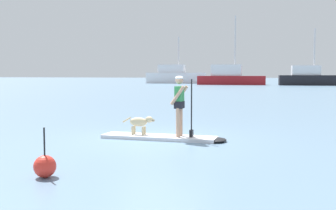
{
  "coord_description": "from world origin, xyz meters",
  "views": [
    {
      "loc": [
        3.22,
        -11.06,
        1.84
      ],
      "look_at": [
        0.0,
        1.0,
        0.9
      ],
      "focal_mm": 43.61,
      "sensor_mm": 36.0,
      "label": 1
    }
  ],
  "objects_px": {
    "moored_boat_outer": "(309,78)",
    "moored_boat_center": "(230,77)",
    "paddleboard": "(167,138)",
    "person_paddler": "(180,102)",
    "marker_buoy": "(45,166)",
    "dog": "(140,122)",
    "moored_boat_starboard": "(175,76)"
  },
  "relations": [
    {
      "from": "moored_boat_outer",
      "to": "moored_boat_center",
      "type": "bearing_deg",
      "value": 178.68
    },
    {
      "from": "paddleboard",
      "to": "person_paddler",
      "type": "distance_m",
      "value": 1.1
    },
    {
      "from": "paddleboard",
      "to": "marker_buoy",
      "type": "distance_m",
      "value": 4.8
    },
    {
      "from": "person_paddler",
      "to": "moored_boat_center",
      "type": "relative_size",
      "value": 0.14
    },
    {
      "from": "dog",
      "to": "moored_boat_outer",
      "type": "relative_size",
      "value": 0.1
    },
    {
      "from": "moored_boat_starboard",
      "to": "marker_buoy",
      "type": "xyz_separation_m",
      "value": [
        15.96,
        -73.82,
        -1.27
      ]
    },
    {
      "from": "paddleboard",
      "to": "person_paddler",
      "type": "height_order",
      "value": "person_paddler"
    },
    {
      "from": "person_paddler",
      "to": "marker_buoy",
      "type": "bearing_deg",
      "value": -106.35
    },
    {
      "from": "person_paddler",
      "to": "paddleboard",
      "type": "bearing_deg",
      "value": 178.29
    },
    {
      "from": "moored_boat_outer",
      "to": "paddleboard",
      "type": "bearing_deg",
      "value": -97.72
    },
    {
      "from": "moored_boat_center",
      "to": "paddleboard",
      "type": "bearing_deg",
      "value": -85.33
    },
    {
      "from": "dog",
      "to": "moored_boat_outer",
      "type": "bearing_deg",
      "value": 81.53
    },
    {
      "from": "paddleboard",
      "to": "marker_buoy",
      "type": "bearing_deg",
      "value": -101.89
    },
    {
      "from": "moored_boat_starboard",
      "to": "person_paddler",
      "type": "bearing_deg",
      "value": -75.92
    },
    {
      "from": "paddleboard",
      "to": "marker_buoy",
      "type": "relative_size",
      "value": 3.99
    },
    {
      "from": "moored_boat_center",
      "to": "moored_boat_starboard",
      "type": "bearing_deg",
      "value": 145.21
    },
    {
      "from": "person_paddler",
      "to": "moored_boat_outer",
      "type": "bearing_deg",
      "value": 82.64
    },
    {
      "from": "moored_boat_starboard",
      "to": "dog",
      "type": "bearing_deg",
      "value": -76.84
    },
    {
      "from": "person_paddler",
      "to": "moored_boat_starboard",
      "type": "distance_m",
      "value": 71.29
    },
    {
      "from": "dog",
      "to": "moored_boat_center",
      "type": "distance_m",
      "value": 60.93
    },
    {
      "from": "moored_boat_center",
      "to": "marker_buoy",
      "type": "distance_m",
      "value": 65.63
    },
    {
      "from": "person_paddler",
      "to": "moored_boat_outer",
      "type": "height_order",
      "value": "moored_boat_outer"
    },
    {
      "from": "moored_boat_starboard",
      "to": "moored_boat_center",
      "type": "distance_m",
      "value": 14.59
    },
    {
      "from": "moored_boat_outer",
      "to": "marker_buoy",
      "type": "bearing_deg",
      "value": -98.03
    },
    {
      "from": "paddleboard",
      "to": "person_paddler",
      "type": "bearing_deg",
      "value": -1.71
    },
    {
      "from": "moored_boat_outer",
      "to": "marker_buoy",
      "type": "height_order",
      "value": "moored_boat_outer"
    },
    {
      "from": "paddleboard",
      "to": "dog",
      "type": "bearing_deg",
      "value": 178.29
    },
    {
      "from": "moored_boat_starboard",
      "to": "moored_boat_center",
      "type": "height_order",
      "value": "moored_boat_center"
    },
    {
      "from": "moored_boat_center",
      "to": "moored_boat_outer",
      "type": "distance_m",
      "value": 13.18
    },
    {
      "from": "person_paddler",
      "to": "moored_boat_outer",
      "type": "distance_m",
      "value": 61.02
    },
    {
      "from": "paddleboard",
      "to": "moored_boat_center",
      "type": "bearing_deg",
      "value": 94.67
    },
    {
      "from": "moored_boat_outer",
      "to": "marker_buoy",
      "type": "xyz_separation_m",
      "value": [
        -9.19,
        -65.2,
        -1.06
      ]
    }
  ]
}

